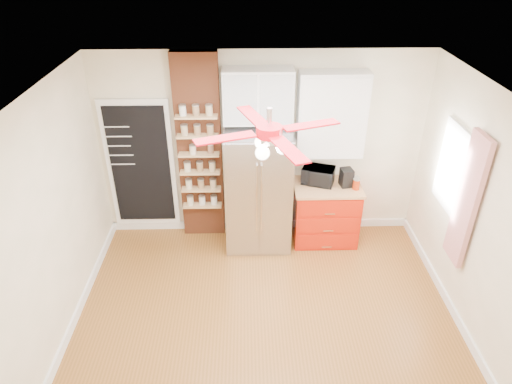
{
  "coord_description": "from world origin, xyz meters",
  "views": [
    {
      "loc": [
        -0.21,
        -3.81,
        4.03
      ],
      "look_at": [
        -0.1,
        0.9,
        1.27
      ],
      "focal_mm": 32.0,
      "sensor_mm": 36.0,
      "label": 1
    }
  ],
  "objects_px": {
    "fridge": "(258,190)",
    "canister_left": "(356,184)",
    "ceiling_fan": "(269,132)",
    "coffee_maker": "(346,178)",
    "pantry_jar_oats": "(193,150)",
    "toaster_oven": "(318,175)",
    "red_cabinet": "(325,213)"
  },
  "relations": [
    {
      "from": "fridge",
      "to": "canister_left",
      "type": "bearing_deg",
      "value": -2.28
    },
    {
      "from": "ceiling_fan",
      "to": "coffee_maker",
      "type": "relative_size",
      "value": 5.51
    },
    {
      "from": "pantry_jar_oats",
      "to": "toaster_oven",
      "type": "bearing_deg",
      "value": -0.02
    },
    {
      "from": "coffee_maker",
      "to": "canister_left",
      "type": "distance_m",
      "value": 0.17
    },
    {
      "from": "ceiling_fan",
      "to": "pantry_jar_oats",
      "type": "distance_m",
      "value": 2.22
    },
    {
      "from": "toaster_oven",
      "to": "ceiling_fan",
      "type": "bearing_deg",
      "value": -95.47
    },
    {
      "from": "fridge",
      "to": "coffee_maker",
      "type": "relative_size",
      "value": 6.88
    },
    {
      "from": "red_cabinet",
      "to": "canister_left",
      "type": "xyz_separation_m",
      "value": [
        0.37,
        -0.1,
        0.52
      ]
    },
    {
      "from": "red_cabinet",
      "to": "toaster_oven",
      "type": "xyz_separation_m",
      "value": [
        -0.13,
        0.08,
        0.57
      ]
    },
    {
      "from": "coffee_maker",
      "to": "fridge",
      "type": "bearing_deg",
      "value": 172.62
    },
    {
      "from": "fridge",
      "to": "pantry_jar_oats",
      "type": "relative_size",
      "value": 14.84
    },
    {
      "from": "fridge",
      "to": "coffee_maker",
      "type": "height_order",
      "value": "fridge"
    },
    {
      "from": "fridge",
      "to": "toaster_oven",
      "type": "relative_size",
      "value": 4.01
    },
    {
      "from": "ceiling_fan",
      "to": "coffee_maker",
      "type": "height_order",
      "value": "ceiling_fan"
    },
    {
      "from": "canister_left",
      "to": "toaster_oven",
      "type": "bearing_deg",
      "value": 159.99
    },
    {
      "from": "fridge",
      "to": "ceiling_fan",
      "type": "distance_m",
      "value": 2.25
    },
    {
      "from": "red_cabinet",
      "to": "pantry_jar_oats",
      "type": "relative_size",
      "value": 7.97
    },
    {
      "from": "ceiling_fan",
      "to": "toaster_oven",
      "type": "relative_size",
      "value": 3.21
    },
    {
      "from": "toaster_oven",
      "to": "pantry_jar_oats",
      "type": "distance_m",
      "value": 1.76
    },
    {
      "from": "canister_left",
      "to": "fridge",
      "type": "bearing_deg",
      "value": 177.72
    },
    {
      "from": "toaster_oven",
      "to": "canister_left",
      "type": "bearing_deg",
      "value": -1.36
    },
    {
      "from": "ceiling_fan",
      "to": "toaster_oven",
      "type": "bearing_deg",
      "value": 65.88
    },
    {
      "from": "fridge",
      "to": "red_cabinet",
      "type": "bearing_deg",
      "value": 2.95
    },
    {
      "from": "ceiling_fan",
      "to": "coffee_maker",
      "type": "bearing_deg",
      "value": 55.17
    },
    {
      "from": "toaster_oven",
      "to": "canister_left",
      "type": "distance_m",
      "value": 0.54
    },
    {
      "from": "pantry_jar_oats",
      "to": "fridge",
      "type": "bearing_deg",
      "value": -8.46
    },
    {
      "from": "ceiling_fan",
      "to": "toaster_oven",
      "type": "xyz_separation_m",
      "value": [
        0.79,
        1.76,
        -1.4
      ]
    },
    {
      "from": "fridge",
      "to": "pantry_jar_oats",
      "type": "height_order",
      "value": "fridge"
    },
    {
      "from": "red_cabinet",
      "to": "coffee_maker",
      "type": "bearing_deg",
      "value": -0.58
    },
    {
      "from": "red_cabinet",
      "to": "canister_left",
      "type": "distance_m",
      "value": 0.65
    },
    {
      "from": "fridge",
      "to": "coffee_maker",
      "type": "distance_m",
      "value": 1.23
    },
    {
      "from": "coffee_maker",
      "to": "canister_left",
      "type": "bearing_deg",
      "value": -49.02
    }
  ]
}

